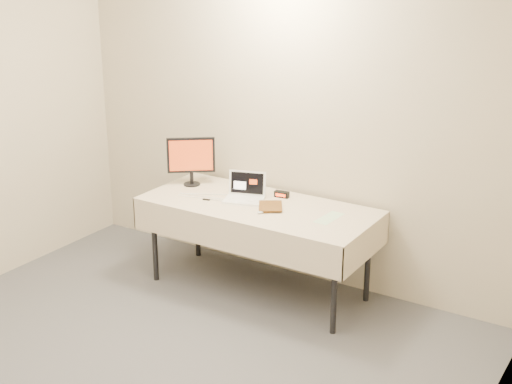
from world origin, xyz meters
The scene contains 9 objects.
back_wall centered at (0.00, 2.50, 1.35)m, with size 4.00×0.10×2.70m, color beige.
table centered at (0.00, 2.05, 0.68)m, with size 1.86×0.81×0.74m.
laptop centered at (-0.15, 2.10, 0.79)m, with size 0.36×0.32×0.21m.
monitor centered at (-0.73, 2.16, 0.98)m, with size 0.33×0.26×0.41m.
book centered at (0.05, 1.98, 0.86)m, with size 0.18×0.02×0.24m, color #965B1B.
alarm_clock centered at (0.07, 2.29, 0.76)m, with size 0.12×0.06×0.05m.
clicker centered at (0.12, 1.90, 0.75)m, with size 0.04×0.08×0.02m, color silver.
paper_form centered at (0.60, 2.08, 0.74)m, with size 0.11×0.29×0.00m, color #BBE1B2.
usb_dongle centered at (-0.40, 1.91, 0.74)m, with size 0.06×0.02×0.01m, color black.
Camera 1 is at (2.76, -2.39, 2.64)m, focal length 50.00 mm.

